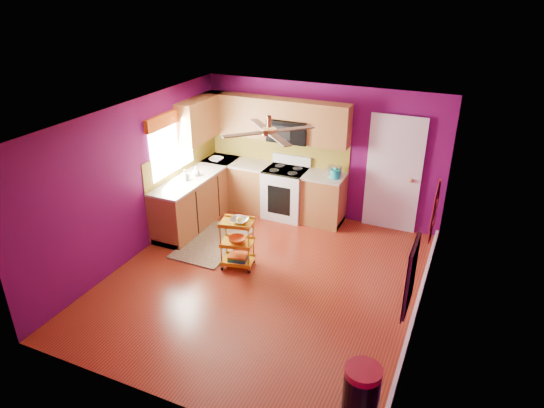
% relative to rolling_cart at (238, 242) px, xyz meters
% --- Properties ---
extents(ground, '(5.00, 5.00, 0.00)m').
position_rel_rolling_cart_xyz_m(ground, '(0.54, -0.19, -0.46)').
color(ground, maroon).
rests_on(ground, ground).
extents(room_envelope, '(4.54, 5.04, 2.52)m').
position_rel_rolling_cart_xyz_m(room_envelope, '(0.57, -0.19, 1.18)').
color(room_envelope, '#5D0A4F').
rests_on(room_envelope, ground).
extents(lower_cabinets, '(2.81, 2.31, 0.94)m').
position_rel_rolling_cart_xyz_m(lower_cabinets, '(-0.81, 1.63, -0.02)').
color(lower_cabinets, brown).
rests_on(lower_cabinets, ground).
extents(electric_range, '(0.76, 0.66, 1.13)m').
position_rel_rolling_cart_xyz_m(electric_range, '(-0.01, 1.98, 0.03)').
color(electric_range, white).
rests_on(electric_range, ground).
extents(upper_cabinetry, '(2.80, 2.30, 1.26)m').
position_rel_rolling_cart_xyz_m(upper_cabinetry, '(-0.70, 1.98, 1.34)').
color(upper_cabinetry, brown).
rests_on(upper_cabinetry, ground).
extents(left_window, '(0.08, 1.35, 1.08)m').
position_rel_rolling_cart_xyz_m(left_window, '(-1.68, 0.86, 1.28)').
color(left_window, white).
rests_on(left_window, ground).
extents(panel_door, '(0.95, 0.11, 2.15)m').
position_rel_rolling_cart_xyz_m(panel_door, '(1.89, 2.28, 0.57)').
color(panel_door, white).
rests_on(panel_door, ground).
extents(right_wall_art, '(0.04, 2.74, 1.04)m').
position_rel_rolling_cart_xyz_m(right_wall_art, '(2.77, -0.53, 0.99)').
color(right_wall_art, black).
rests_on(right_wall_art, ground).
extents(ceiling_fan, '(1.01, 1.01, 0.26)m').
position_rel_rolling_cart_xyz_m(ceiling_fan, '(0.54, 0.01, 1.83)').
color(ceiling_fan, '#BF8C3F').
rests_on(ceiling_fan, ground).
extents(shag_rug, '(0.90, 1.47, 0.02)m').
position_rel_rolling_cart_xyz_m(shag_rug, '(-0.74, 0.47, -0.44)').
color(shag_rug, black).
rests_on(shag_rug, ground).
extents(rolling_cart, '(0.56, 0.45, 0.89)m').
position_rel_rolling_cart_xyz_m(rolling_cart, '(0.00, 0.00, 0.00)').
color(rolling_cart, gold).
rests_on(rolling_cart, ground).
extents(trash_can, '(0.45, 0.46, 0.72)m').
position_rel_rolling_cart_xyz_m(trash_can, '(2.50, -2.11, -0.10)').
color(trash_can, black).
rests_on(trash_can, ground).
extents(teal_kettle, '(0.18, 0.18, 0.21)m').
position_rel_rolling_cart_xyz_m(teal_kettle, '(0.94, 1.95, 0.57)').
color(teal_kettle, '#15A09D').
rests_on(teal_kettle, lower_cabinets).
extents(toaster, '(0.22, 0.15, 0.18)m').
position_rel_rolling_cart_xyz_m(toaster, '(0.89, 2.06, 0.57)').
color(toaster, beige).
rests_on(toaster, lower_cabinets).
extents(soap_bottle_a, '(0.09, 0.09, 0.20)m').
position_rel_rolling_cart_xyz_m(soap_bottle_a, '(-1.43, 0.79, 0.58)').
color(soap_bottle_a, '#EA3F72').
rests_on(soap_bottle_a, lower_cabinets).
extents(soap_bottle_b, '(0.14, 0.14, 0.18)m').
position_rel_rolling_cart_xyz_m(soap_bottle_b, '(-1.37, 1.05, 0.57)').
color(soap_bottle_b, white).
rests_on(soap_bottle_b, lower_cabinets).
extents(counter_dish, '(0.26, 0.26, 0.06)m').
position_rel_rolling_cart_xyz_m(counter_dish, '(-1.42, 1.86, 0.52)').
color(counter_dish, white).
rests_on(counter_dish, lower_cabinets).
extents(counter_cup, '(0.12, 0.12, 0.09)m').
position_rel_rolling_cart_xyz_m(counter_cup, '(-1.42, 0.82, 0.53)').
color(counter_cup, white).
rests_on(counter_cup, lower_cabinets).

